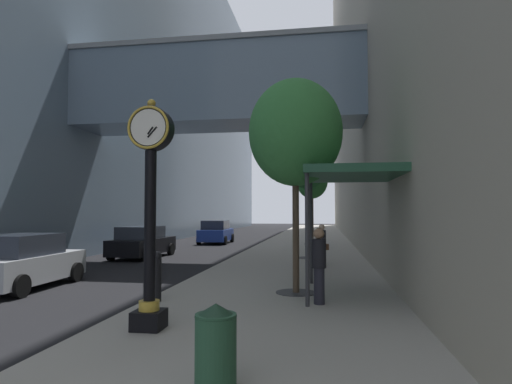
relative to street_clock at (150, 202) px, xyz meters
The scene contains 15 objects.
ground_plane 21.42m from the street_clock, 93.11° to the left, with size 110.00×110.00×0.00m, color black.
sidewalk_right 24.45m from the street_clock, 85.25° to the left, with size 6.33×80.00×0.14m, color #9E998E.
building_block_left 30.21m from the street_clock, 118.85° to the left, with size 23.38×80.00×29.88m.
street_clock is the anchor object (origin of this frame).
bollard_third 3.06m from the street_clock, 108.98° to the left, with size 0.24×0.24×1.22m.
street_tree_near 5.11m from the street_clock, 58.08° to the left, with size 2.57×2.57×5.85m.
street_tree_mid_near 13.16m from the street_clock, 78.96° to the left, with size 1.94×1.94×5.53m.
street_tree_mid_far 21.77m from the street_clock, 83.40° to the left, with size 2.15×2.15×5.56m.
trash_bin 3.58m from the street_clock, 51.65° to the right, with size 0.53×0.53×1.05m.
pedestrian_walking 10.53m from the street_clock, 72.25° to the left, with size 0.52×0.48×1.69m.
pedestrian_by_clock 4.36m from the street_clock, 40.68° to the left, with size 0.45×0.45×1.80m.
storefront_awning 5.66m from the street_clock, 45.35° to the left, with size 2.40×3.60×3.30m.
car_silver_near 7.28m from the street_clock, 144.57° to the left, with size 2.03×4.06×1.65m.
car_blue_mid 23.51m from the street_clock, 101.35° to the left, with size 2.22×4.07×1.70m.
car_black_far 14.26m from the street_clock, 114.52° to the left, with size 2.16×4.48×1.59m.
Camera 1 is at (4.39, -1.84, 2.33)m, focal length 29.77 mm.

